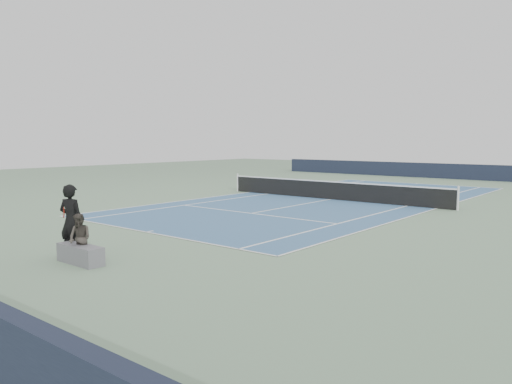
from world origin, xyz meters
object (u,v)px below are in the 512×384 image
Objects in this scene: tennis_net at (331,190)px; tennis_ball at (59,256)px; tennis_player at (71,221)px; spectator_bench at (80,246)px.

tennis_net is 198.65× the size of tennis_ball.
tennis_net is 6.69× the size of tennis_player.
tennis_ball is 0.04× the size of spectator_bench.
tennis_player reaches higher than tennis_ball.
tennis_net is at bearing 97.69° from spectator_bench.
spectator_bench is at bearing -82.31° from tennis_net.
spectator_bench is (2.10, -15.58, -0.06)m from tennis_net.
tennis_player is (1.29, -15.32, 0.46)m from tennis_net.
spectator_bench is at bearing -17.77° from tennis_player.
tennis_net is 8.52× the size of spectator_bench.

